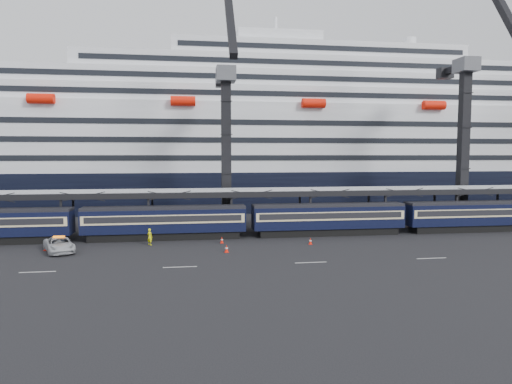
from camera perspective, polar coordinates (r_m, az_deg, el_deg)
ground at (r=52.00m, az=20.85°, el=-6.71°), size 260.00×260.00×0.00m
train at (r=58.68m, az=12.16°, el=-3.06°), size 133.05×3.00×4.05m
canopy at (r=63.78m, az=14.87°, el=0.25°), size 130.00×6.25×5.53m
cruise_ship at (r=93.61m, az=6.60°, el=6.06°), size 214.09×28.84×34.00m
crane_dark_near at (r=63.30m, az=-3.73°, el=6.41°), size 4.50×17.75×35.08m
crane_dark_mid at (r=73.93m, az=24.72°, el=6.85°), size 4.50×18.24×39.64m
pickup_truck at (r=51.28m, az=-23.38°, el=-6.08°), size 4.48×6.03×1.52m
worker at (r=52.08m, az=-13.14°, el=-5.47°), size 0.80×0.78×1.85m
traffic_cone_a at (r=52.87m, az=-24.79°, el=-6.19°), size 0.43×0.43×0.85m
traffic_cone_b at (r=52.07m, az=-4.28°, el=-5.99°), size 0.37×0.37×0.74m
traffic_cone_c at (r=47.19m, az=-3.70°, el=-7.05°), size 0.41×0.41×0.83m
traffic_cone_d at (r=51.62m, az=6.82°, el=-6.10°), size 0.38×0.38×0.76m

